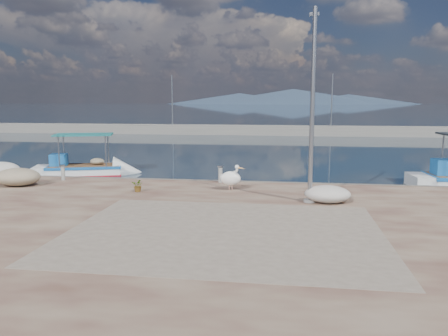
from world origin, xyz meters
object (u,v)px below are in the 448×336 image
boat_left (84,171)px  bollard_near (220,173)px  pelican (231,178)px  lamp_post (312,113)px

boat_left → bollard_near: (8.58, -3.86, 0.71)m
boat_left → pelican: size_ratio=5.25×
boat_left → bollard_near: size_ratio=7.79×
lamp_post → bollard_near: size_ratio=9.02×
boat_left → bollard_near: boat_left is taller
bollard_near → pelican: bearing=-67.1°
lamp_post → boat_left: bearing=149.7°
boat_left → pelican: 10.86m
boat_left → pelican: (9.29, -5.56, 0.81)m
boat_left → bollard_near: bearing=-41.8°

